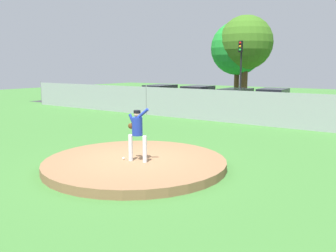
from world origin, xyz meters
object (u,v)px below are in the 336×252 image
Objects in this scene: parked_car_white at (235,100)px; parked_car_charcoal at (273,103)px; pitcher_youth at (137,130)px; baseball at (124,158)px; parked_car_silver at (160,96)px; parked_car_burgundy at (198,99)px; traffic_light_near at (241,62)px.

parked_car_white is 2.73m from parked_car_charcoal.
pitcher_youth is 1.08m from baseball.
pitcher_youth is at bearing -76.70° from parked_car_white.
pitcher_youth reaches higher than parked_car_white.
pitcher_youth is 0.39× the size of parked_car_charcoal.
parked_car_white is at bearing 4.15° from parked_car_silver.
parked_car_silver is 3.46m from parked_car_burgundy.
parked_car_silver is (-9.28, 14.64, 0.53)m from baseball.
parked_car_charcoal is (5.50, 0.30, -0.00)m from parked_car_burgundy.
parked_car_silver is at bearing -175.85° from parked_car_white.
traffic_light_near is (-5.04, 19.12, 2.28)m from pitcher_youth.
parked_car_burgundy is 0.95× the size of parked_car_charcoal.
parked_car_charcoal is 6.59m from traffic_light_near.
baseball is 14.93m from parked_car_charcoal.
parked_car_charcoal is at bearing -45.48° from traffic_light_near.
traffic_light_near is at bearing 104.75° from pitcher_youth.
parked_car_burgundy reaches higher than baseball.
parked_car_charcoal is (-0.82, 14.84, -0.43)m from pitcher_youth.
baseball is 0.02× the size of parked_car_white.
parked_car_white is (-3.04, 15.10, 0.49)m from baseball.
parked_car_silver is at bearing 122.35° from baseball.
parked_car_burgundy is at bearing -0.42° from parked_car_silver.
parked_car_white is (6.23, 0.45, -0.04)m from parked_car_silver.
parked_car_white is at bearing 9.78° from parked_car_burgundy.
traffic_light_near reaches higher than parked_car_charcoal.
parked_car_white is (-3.55, 15.02, -0.46)m from pitcher_youth.
traffic_light_near reaches higher than parked_car_white.
baseball is at bearing -57.65° from parked_car_silver.
parked_car_silver is 1.06× the size of parked_car_charcoal.
parked_car_silver is 7.11m from traffic_light_near.
baseball is 15.74m from parked_car_burgundy.
parked_car_charcoal is at bearing 3.14° from parked_car_burgundy.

